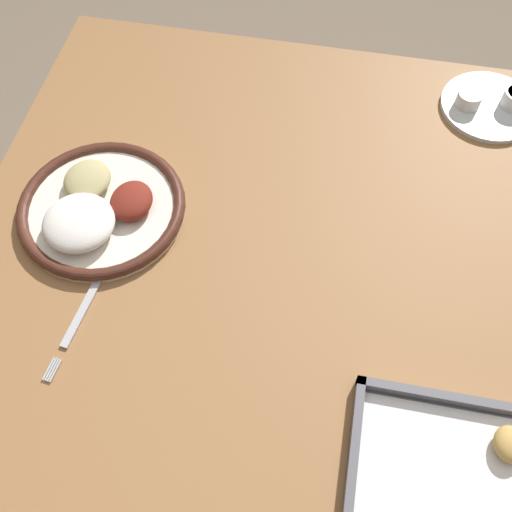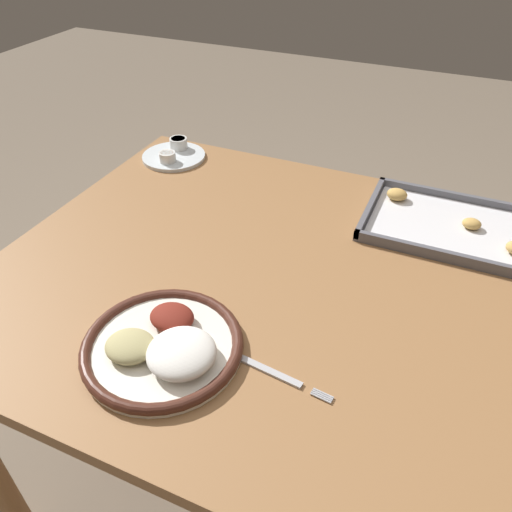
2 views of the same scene
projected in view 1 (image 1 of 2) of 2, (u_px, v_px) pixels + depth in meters
The scene contains 5 objects.
ground_plane at pixel (254, 419), 1.57m from camera, with size 8.00×8.00×0.00m, color #7A6B59.
dining_table at pixel (253, 310), 1.01m from camera, with size 1.10×0.95×0.75m.
dinner_plate at pixel (99, 208), 0.97m from camera, with size 0.28×0.28×0.05m.
fork at pixel (81, 315), 0.89m from camera, with size 0.19×0.04×0.00m.
saucer_plate at pixel (491, 104), 1.10m from camera, with size 0.18×0.18×0.04m.
Camera 1 is at (0.44, 0.09, 1.56)m, focal length 42.00 mm.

